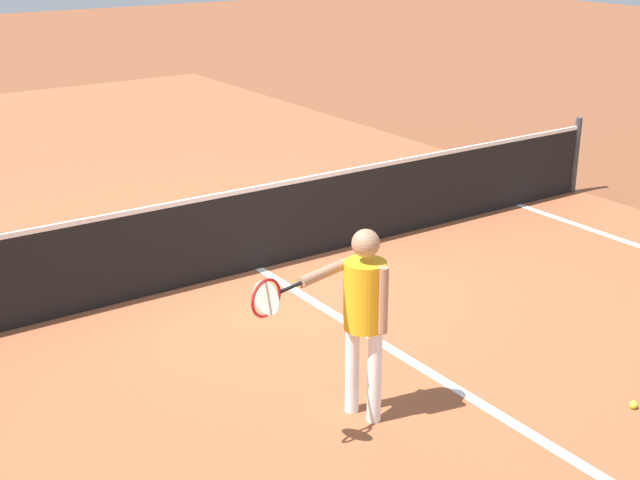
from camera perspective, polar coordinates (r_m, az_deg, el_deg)
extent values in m
plane|color=brown|center=(9.78, -4.02, -1.87)|extent=(60.00, 60.00, 0.00)
cube|color=#9E5433|center=(9.78, -4.02, -1.87)|extent=(10.62, 24.40, 0.00)
cube|color=white|center=(7.46, 8.77, -9.49)|extent=(0.10, 6.40, 0.01)
cylinder|color=#33383D|center=(12.89, 16.33, 5.33)|extent=(0.09, 0.09, 1.07)
cube|color=black|center=(9.62, -4.09, 0.64)|extent=(10.40, 0.02, 0.91)
cube|color=white|center=(9.47, -4.16, 3.38)|extent=(10.40, 0.03, 0.05)
cylinder|color=white|center=(6.76, 3.58, -8.90)|extent=(0.11, 0.11, 0.76)
cylinder|color=white|center=(6.88, 2.12, -8.32)|extent=(0.11, 0.11, 0.76)
cylinder|color=gold|center=(6.54, 2.94, -3.61)|extent=(0.32, 0.32, 0.54)
sphere|color=#A87A5B|center=(6.38, 3.00, -0.21)|extent=(0.21, 0.21, 0.21)
cylinder|color=#A87A5B|center=(6.44, 4.13, -3.94)|extent=(0.08, 0.08, 0.52)
cylinder|color=#A87A5B|center=(6.36, 0.32, -2.12)|extent=(0.52, 0.21, 0.08)
cylinder|color=black|center=(6.11, -1.96, -3.12)|extent=(0.22, 0.08, 0.03)
torus|color=red|center=(5.95, -3.53, -3.80)|extent=(0.28, 0.09, 0.28)
cylinder|color=silver|center=(5.95, -3.53, -3.80)|extent=(0.07, 0.24, 0.25)
sphere|color=#CCE033|center=(7.51, 19.76, -10.08)|extent=(0.07, 0.07, 0.07)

